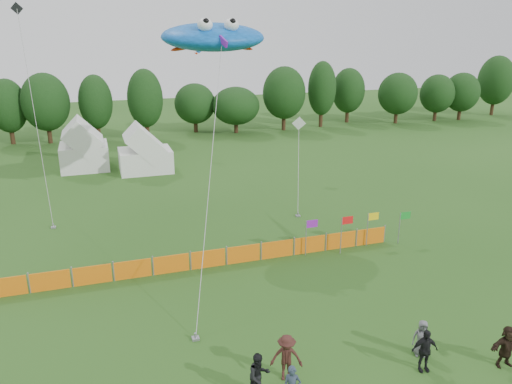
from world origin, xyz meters
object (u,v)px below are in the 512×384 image
object	(u,v)px
tent_left	(84,148)
tent_right	(145,153)
spectator_d	(425,350)
stingray_kite	(212,37)
spectator_b	(259,376)
barrier_fence	(208,259)
spectator_c	(286,358)
spectator_f	(507,346)
spectator_e	(422,338)

from	to	relation	value
tent_left	tent_right	distance (m)	5.89
spectator_d	stingray_kite	world-z (taller)	stingray_kite
tent_right	spectator_d	bearing A→B (deg)	-77.73
tent_right	spectator_b	world-z (taller)	tent_right
barrier_fence	stingray_kite	bearing A→B (deg)	72.80
tent_left	barrier_fence	size ratio (longest dim) A/B	0.20
tent_right	spectator_d	xyz separation A→B (m)	(6.89, -31.68, -0.80)
tent_right	spectator_c	distance (m)	30.61
barrier_fence	spectator_d	xyz separation A→B (m)	(5.84, -10.97, 0.37)
tent_right	spectator_f	world-z (taller)	tent_right
tent_left	spectator_f	world-z (taller)	tent_left
tent_right	barrier_fence	world-z (taller)	tent_right
spectator_c	stingray_kite	xyz separation A→B (m)	(1.61, 17.29, 10.96)
spectator_e	tent_right	bearing A→B (deg)	128.45
barrier_fence	spectator_b	size ratio (longest dim) A/B	12.39
tent_left	tent_right	world-z (taller)	tent_left
spectator_c	spectator_f	bearing A→B (deg)	8.69
tent_left	spectator_f	xyz separation A→B (m)	(15.29, -35.08, -1.06)
spectator_d	stingray_kite	bearing A→B (deg)	111.67
barrier_fence	spectator_d	size ratio (longest dim) A/B	12.57
spectator_b	spectator_c	bearing A→B (deg)	15.41
spectator_d	barrier_fence	bearing A→B (deg)	128.84
tent_left	spectator_b	distance (m)	34.30
spectator_b	barrier_fence	bearing A→B (deg)	76.68
spectator_d	spectator_e	world-z (taller)	spectator_d
barrier_fence	spectator_c	xyz separation A→B (m)	(0.70, -9.83, 0.42)
spectator_b	spectator_f	bearing A→B (deg)	-17.87
spectator_b	tent_right	bearing A→B (deg)	80.68
spectator_c	spectator_b	bearing A→B (deg)	-132.84
tent_right	stingray_kite	bearing A→B (deg)	-75.77
tent_right	tent_left	bearing A→B (deg)	153.26
barrier_fence	tent_right	bearing A→B (deg)	92.91
barrier_fence	spectator_e	world-z (taller)	spectator_e
barrier_fence	spectator_e	bearing A→B (deg)	-58.11
tent_left	barrier_fence	distance (m)	24.24
tent_left	spectator_d	xyz separation A→B (m)	(12.15, -34.33, -1.04)
spectator_f	tent_left	bearing A→B (deg)	119.59
tent_left	spectator_e	world-z (taller)	tent_left
barrier_fence	spectator_e	distance (m)	11.95
spectator_d	spectator_b	bearing A→B (deg)	-173.92
spectator_c	spectator_d	bearing A→B (deg)	9.05
spectator_c	spectator_e	distance (m)	5.62
spectator_e	spectator_f	size ratio (longest dim) A/B	0.90
barrier_fence	stingray_kite	distance (m)	13.80
tent_left	stingray_kite	size ratio (longest dim) A/B	0.20
spectator_f	spectator_d	bearing A→B (deg)	172.60
tent_left	barrier_fence	bearing A→B (deg)	-74.89
tent_left	spectator_d	distance (m)	36.43
tent_right	barrier_fence	bearing A→B (deg)	-87.09
tent_left	spectator_c	xyz separation A→B (m)	(7.01, -33.19, -0.99)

